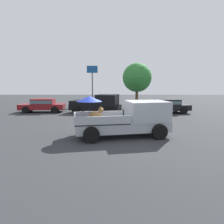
{
  "coord_description": "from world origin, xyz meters",
  "views": [
    {
      "loc": [
        -0.54,
        -11.09,
        2.89
      ],
      "look_at": [
        -0.56,
        1.67,
        1.1
      ],
      "focal_mm": 33.46,
      "sensor_mm": 36.0,
      "label": 1
    }
  ],
  "objects_px": {
    "parked_sedan_near": "(167,105)",
    "motel_sign": "(93,77)",
    "pickup_truck_red": "(98,104)",
    "parked_sedan_far": "(43,105)",
    "pickup_truck_main": "(129,118)"
  },
  "relations": [
    {
      "from": "parked_sedan_near",
      "to": "motel_sign",
      "type": "distance_m",
      "value": 11.41
    },
    {
      "from": "parked_sedan_near",
      "to": "motel_sign",
      "type": "height_order",
      "value": "motel_sign"
    },
    {
      "from": "pickup_truck_red",
      "to": "parked_sedan_far",
      "type": "height_order",
      "value": "pickup_truck_red"
    },
    {
      "from": "parked_sedan_far",
      "to": "motel_sign",
      "type": "relative_size",
      "value": 0.87
    },
    {
      "from": "pickup_truck_main",
      "to": "motel_sign",
      "type": "distance_m",
      "value": 17.05
    },
    {
      "from": "parked_sedan_far",
      "to": "motel_sign",
      "type": "distance_m",
      "value": 8.76
    },
    {
      "from": "pickup_truck_red",
      "to": "parked_sedan_far",
      "type": "bearing_deg",
      "value": -172.95
    },
    {
      "from": "parked_sedan_near",
      "to": "parked_sedan_far",
      "type": "relative_size",
      "value": 1.02
    },
    {
      "from": "pickup_truck_main",
      "to": "parked_sedan_near",
      "type": "bearing_deg",
      "value": 52.81
    },
    {
      "from": "parked_sedan_near",
      "to": "motel_sign",
      "type": "relative_size",
      "value": 0.89
    },
    {
      "from": "pickup_truck_main",
      "to": "pickup_truck_red",
      "type": "bearing_deg",
      "value": 94.29
    },
    {
      "from": "parked_sedan_near",
      "to": "parked_sedan_far",
      "type": "height_order",
      "value": "same"
    },
    {
      "from": "pickup_truck_red",
      "to": "motel_sign",
      "type": "bearing_deg",
      "value": 113.08
    },
    {
      "from": "pickup_truck_red",
      "to": "parked_sedan_near",
      "type": "bearing_deg",
      "value": 14.59
    },
    {
      "from": "parked_sedan_near",
      "to": "parked_sedan_far",
      "type": "bearing_deg",
      "value": -12.11
    }
  ]
}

